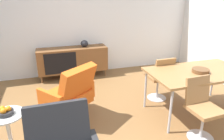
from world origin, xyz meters
The scene contains 11 objects.
ground_plane centered at (0.00, 0.00, 0.00)m, with size 8.32×8.32×0.00m, color brown.
wall_back centered at (0.00, 2.60, 1.40)m, with size 6.80×0.12×2.80m, color white.
sideboard centered at (0.02, 2.30, 0.44)m, with size 1.60×0.45×0.72m.
vase_cobalt centered at (0.32, 2.30, 0.80)m, with size 0.18×0.18×0.16m.
dining_table centered at (1.75, 0.10, 0.70)m, with size 1.60×0.90×0.74m.
wooden_bowl_on_table centered at (1.73, 0.04, 0.77)m, with size 0.26×0.26×0.06m, color brown.
dining_chair_front_left centered at (1.40, -0.46, 0.47)m, with size 0.42×0.44×0.86m.
dining_chair_back_left centered at (1.40, 0.66, 0.47)m, with size 0.41×0.43×0.86m.
lounge_chair_red centered at (-0.26, 0.47, 0.47)m, with size 0.90×0.90×0.95m.
side_table_round centered at (-1.09, 0.04, 0.32)m, with size 0.44×0.44×0.52m.
fruit_bowl centered at (-1.09, 0.04, 0.56)m, with size 0.20×0.20×0.11m.
Camera 1 is at (-0.52, -2.45, 1.92)m, focal length 33.38 mm.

